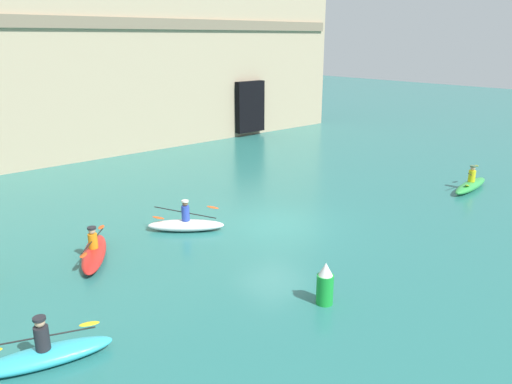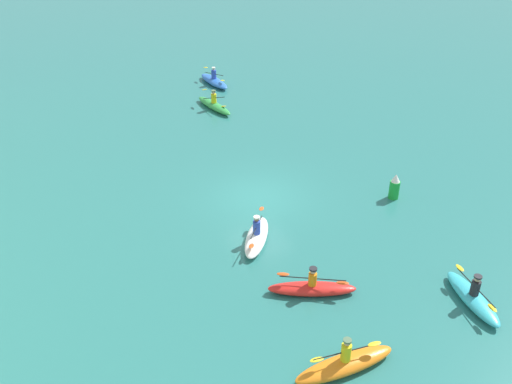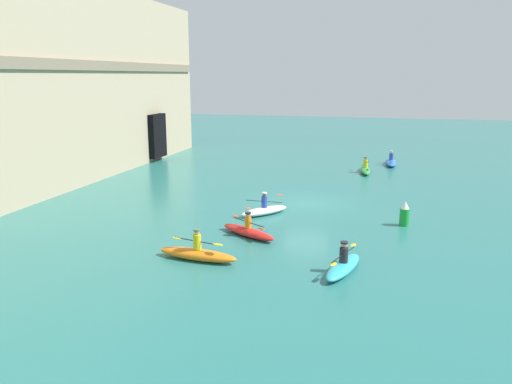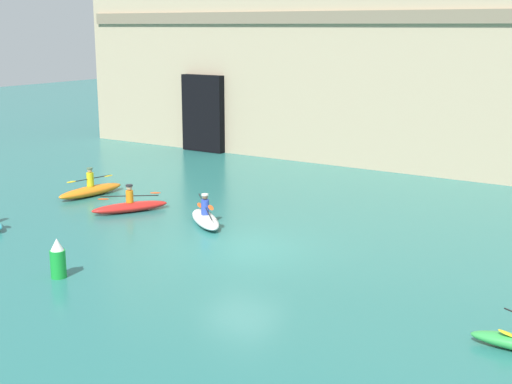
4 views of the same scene
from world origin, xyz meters
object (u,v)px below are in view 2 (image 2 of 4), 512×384
Objects in this scene: kayak_blue at (214,81)px; kayak_green at (214,105)px; kayak_orange at (345,364)px; marker_buoy at (395,187)px; kayak_white at (257,236)px; kayak_cyan at (473,297)px; kayak_red at (312,288)px.

kayak_green is at bearing 151.44° from kayak_blue.
kayak_blue is 4.15m from kayak_green.
kayak_orange is at bearing 160.44° from kayak_blue.
kayak_green is (-3.73, 1.82, 0.00)m from kayak_blue.
kayak_orange is 2.81× the size of marker_buoy.
marker_buoy reaches higher than kayak_green.
kayak_blue is 16.80m from marker_buoy.
kayak_white is at bearing 156.83° from kayak_blue.
kayak_orange reaches higher than kayak_green.
kayak_cyan is 0.99× the size of kayak_red.
kayak_cyan is (-23.35, 1.64, 0.00)m from kayak_blue.
kayak_cyan and kayak_green have the same top height.
kayak_cyan is at bearing -5.05° from kayak_red.
marker_buoy is at bearing 56.90° from kayak_red.
kayak_orange is at bearing 32.25° from kayak_white.
kayak_orange reaches higher than kayak_red.
kayak_red is (-3.61, -0.15, -0.01)m from kayak_white.
kayak_blue is at bearing 102.98° from kayak_red.
marker_buoy is at bearing 128.75° from kayak_white.
marker_buoy reaches higher than kayak_red.
kayak_cyan reaches higher than kayak_blue.
kayak_orange is 20.54m from kayak_green.
kayak_blue is at bearing 10.24° from kayak_cyan.
kayak_white reaches higher than kayak_green.
kayak_blue is 0.95× the size of kayak_green.
marker_buoy reaches higher than kayak_white.
marker_buoy is (6.57, -2.27, 0.32)m from kayak_cyan.
marker_buoy is at bearing 179.64° from kayak_blue.
marker_buoy is (-0.16, -6.90, 0.32)m from kayak_white.
kayak_white is at bearing 122.21° from kayak_red.
kayak_white is 8.16m from kayak_cyan.
kayak_white is 13.64m from kayak_green.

